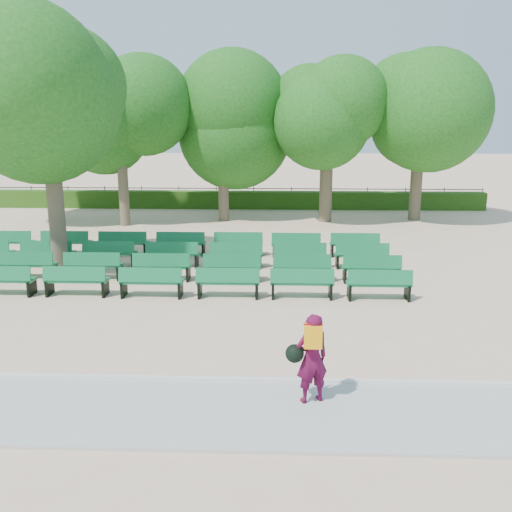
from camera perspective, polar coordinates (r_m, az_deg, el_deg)
The scene contains 9 objects.
ground at distance 16.61m, azimuth -5.74°, elevation -2.81°, with size 120.00×120.00×0.00m, color #D8B18F.
paving at distance 9.86m, azimuth -11.74°, elevation -15.00°, with size 30.00×2.20×0.06m, color #AFB0AB.
curb at distance 10.84m, azimuth -10.29°, elevation -12.01°, with size 30.00×0.12×0.10m, color silver.
hedge at distance 30.16m, azimuth -2.17°, elevation 5.64°, with size 26.00×0.70×0.90m, color #2B5515.
fence at distance 30.62m, azimuth -2.10°, elevation 4.91°, with size 26.00×0.10×1.02m, color black, non-canonical shape.
tree_line at distance 26.29m, azimuth -2.80°, elevation 3.43°, with size 21.80×6.80×7.04m, color #20611A, non-canonical shape.
bench_array at distance 17.91m, azimuth -8.77°, elevation -1.39°, with size 1.70×0.58×1.06m.
tree_among at distance 18.37m, azimuth -20.05°, elevation 12.86°, with size 4.82×4.82×6.88m.
person at distance 9.61m, azimuth 5.47°, elevation -10.03°, with size 0.77×0.55×1.55m.
Camera 1 is at (2.25, -15.77, 4.73)m, focal length 40.00 mm.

